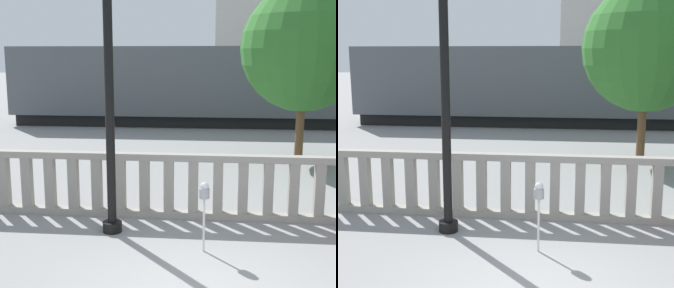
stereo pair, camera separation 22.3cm
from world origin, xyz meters
TOP-DOWN VIEW (x-y plane):
  - balustrade at (0.00, 3.33)m, footprint 15.36×0.24m
  - lamppost at (-1.77, 2.39)m, footprint 0.43×0.43m
  - parking_meter at (0.01, 1.64)m, footprint 0.18×0.18m
  - train_near at (2.41, 16.49)m, footprint 23.61×2.65m
  - train_far at (0.60, 26.03)m, footprint 20.22×2.99m
  - tree_right at (2.90, 9.18)m, footprint 3.95×3.95m

SIDE VIEW (x-z plane):
  - balustrade at x=0.00m, z-range 0.00..1.36m
  - parking_meter at x=0.01m, z-range 0.38..1.63m
  - train_far at x=0.60m, z-range -0.20..3.89m
  - train_near at x=2.41m, z-range -0.21..4.14m
  - tree_right at x=2.90m, z-range 0.78..6.31m
  - lamppost at x=-1.77m, z-range 0.52..7.64m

